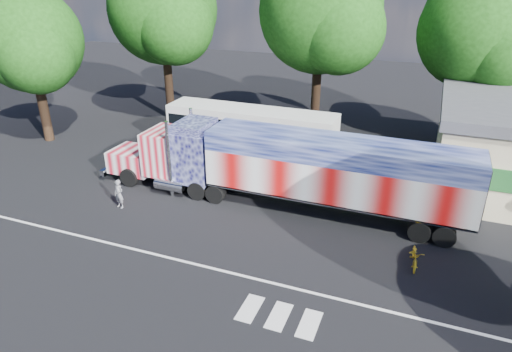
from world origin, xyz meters
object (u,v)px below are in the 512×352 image
(bicycle, at_px, (415,256))
(tree_nw_a, at_px, (164,10))
(coach_bus, at_px, (251,132))
(tree_n_mid, at_px, (322,12))
(tree_w_a, at_px, (31,41))
(tree_ne_a, at_px, (478,33))
(woman, at_px, (119,194))
(semi_truck, at_px, (288,167))

(bicycle, bearing_deg, tree_nw_a, 139.55)
(coach_bus, height_order, tree_n_mid, tree_n_mid)
(tree_w_a, bearing_deg, tree_ne_a, 20.33)
(woman, relative_size, tree_ne_a, 0.14)
(tree_nw_a, bearing_deg, tree_w_a, -125.34)
(tree_ne_a, height_order, tree_nw_a, tree_nw_a)
(tree_n_mid, height_order, tree_ne_a, tree_n_mid)
(coach_bus, height_order, tree_ne_a, tree_ne_a)
(semi_truck, relative_size, tree_n_mid, 1.55)
(semi_truck, xyz_separation_m, tree_nw_a, (-14.34, 11.69, 6.67))
(semi_truck, relative_size, bicycle, 11.85)
(tree_w_a, bearing_deg, tree_n_mid, 27.09)
(tree_n_mid, relative_size, tree_w_a, 1.24)
(tree_n_mid, relative_size, tree_nw_a, 1.02)
(semi_truck, relative_size, woman, 12.96)
(tree_n_mid, xyz_separation_m, tree_w_a, (-18.51, -9.47, -1.77))
(woman, distance_m, tree_nw_a, 18.28)
(woman, height_order, bicycle, woman)
(tree_nw_a, bearing_deg, woman, -69.24)
(semi_truck, xyz_separation_m, coach_bus, (-4.58, 5.98, -0.56))
(coach_bus, distance_m, bicycle, 14.93)
(coach_bus, distance_m, woman, 10.42)
(woman, distance_m, tree_w_a, 15.11)
(semi_truck, height_order, tree_n_mid, tree_n_mid)
(tree_n_mid, bearing_deg, coach_bus, -112.63)
(tree_ne_a, xyz_separation_m, tree_nw_a, (-23.30, -2.52, 0.99))
(coach_bus, relative_size, woman, 7.17)
(tree_w_a, bearing_deg, bicycle, -13.82)
(semi_truck, xyz_separation_m, tree_n_mid, (-1.71, 12.86, 6.82))
(tree_w_a, relative_size, tree_nw_a, 0.83)
(bicycle, bearing_deg, tree_n_mid, 113.00)
(bicycle, xyz_separation_m, tree_w_a, (-27.26, 6.70, 6.91))
(coach_bus, relative_size, tree_n_mid, 0.86)
(tree_w_a, bearing_deg, tree_nw_a, 54.66)
(woman, distance_m, tree_ne_a, 25.98)
(woman, relative_size, bicycle, 0.91)
(tree_n_mid, relative_size, tree_ne_a, 1.15)
(bicycle, height_order, tree_w_a, tree_w_a)
(semi_truck, height_order, woman, semi_truck)
(semi_truck, distance_m, bicycle, 8.00)
(tree_w_a, bearing_deg, semi_truck, -9.53)
(woman, bearing_deg, tree_n_mid, 80.01)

